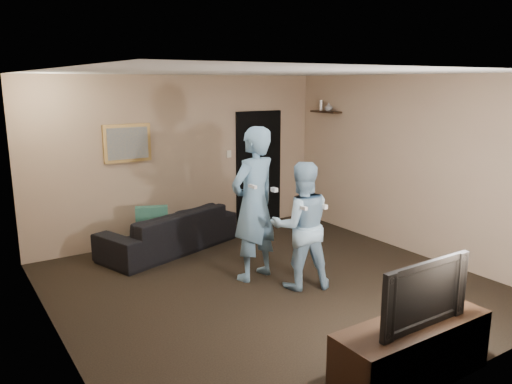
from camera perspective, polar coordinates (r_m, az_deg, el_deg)
ground at (r=6.35m, az=1.69°, el=-10.65°), size 5.00×5.00×0.00m
ceiling at (r=5.84m, az=1.86°, el=13.51°), size 5.00×5.00×0.04m
wall_back at (r=8.11m, az=-8.42°, el=3.88°), size 5.00×0.04×2.60m
wall_front at (r=4.23m, az=21.63°, el=-4.87°), size 5.00×0.04×2.60m
wall_left at (r=5.00m, az=-22.43°, el=-2.31°), size 0.04×5.00×2.60m
wall_right at (r=7.65m, az=17.34°, el=2.93°), size 0.04×5.00×2.60m
sofa at (r=7.64m, az=-9.91°, el=-4.30°), size 2.29×1.45×0.62m
throw_pillow at (r=7.50m, az=-11.79°, el=-3.37°), size 0.49×0.31×0.47m
painting_frame at (r=7.71m, az=-14.50°, el=5.43°), size 0.72×0.05×0.57m
painting_canvas at (r=7.69m, az=-14.44°, el=5.41°), size 0.62×0.01×0.47m
doorway at (r=8.83m, az=0.30°, el=2.74°), size 0.90×0.06×2.00m
light_switch at (r=8.47m, az=-3.11°, el=4.36°), size 0.08×0.02×0.12m
wall_shelf at (r=8.75m, az=7.98°, el=9.07°), size 0.20×0.60×0.03m
shelf_vase at (r=8.69m, az=8.30°, el=9.59°), size 0.14×0.14×0.14m
shelf_figurine at (r=8.84m, az=7.45°, el=9.80°), size 0.06×0.06×0.18m
tv_console at (r=4.66m, az=17.36°, el=-16.98°), size 1.50×0.48×0.53m
television at (r=4.42m, az=17.83°, el=-10.70°), size 0.99×0.13×0.57m
wii_player_left at (r=6.30m, az=-0.25°, el=-1.40°), size 0.81×0.63×1.97m
wii_player_right at (r=6.10m, az=5.18°, el=-3.84°), size 0.93×0.84×1.57m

